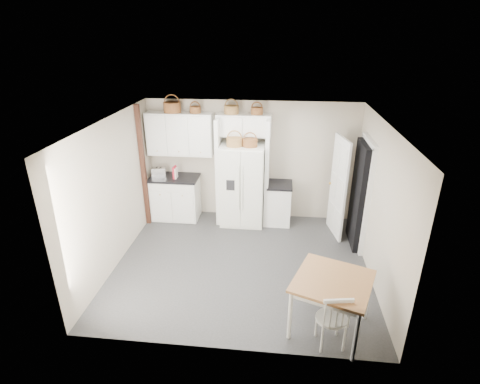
# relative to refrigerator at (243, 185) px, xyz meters

# --- Properties ---
(floor) EXTENTS (4.50, 4.50, 0.00)m
(floor) POSITION_rel_refrigerator_xyz_m (0.15, -1.63, -0.88)
(floor) COLOR #303030
(floor) RESTS_ON ground
(ceiling) EXTENTS (4.50, 4.50, 0.00)m
(ceiling) POSITION_rel_refrigerator_xyz_m (0.15, -1.63, 1.72)
(ceiling) COLOR white
(ceiling) RESTS_ON wall_back
(wall_back) EXTENTS (4.50, 0.00, 4.50)m
(wall_back) POSITION_rel_refrigerator_xyz_m (0.15, 0.37, 0.42)
(wall_back) COLOR #BAB2A2
(wall_back) RESTS_ON floor
(wall_left) EXTENTS (0.00, 4.00, 4.00)m
(wall_left) POSITION_rel_refrigerator_xyz_m (-2.10, -1.63, 0.42)
(wall_left) COLOR #BAB2A2
(wall_left) RESTS_ON floor
(wall_right) EXTENTS (0.00, 4.00, 4.00)m
(wall_right) POSITION_rel_refrigerator_xyz_m (2.40, -1.63, 0.42)
(wall_right) COLOR #BAB2A2
(wall_right) RESTS_ON floor
(refrigerator) EXTENTS (0.91, 0.73, 1.76)m
(refrigerator) POSITION_rel_refrigerator_xyz_m (0.00, 0.00, 0.00)
(refrigerator) COLOR white
(refrigerator) RESTS_ON floor
(base_cab_left) EXTENTS (1.01, 0.64, 0.94)m
(base_cab_left) POSITION_rel_refrigerator_xyz_m (-1.50, 0.07, -0.41)
(base_cab_left) COLOR white
(base_cab_left) RESTS_ON floor
(base_cab_right) EXTENTS (0.49, 0.59, 0.87)m
(base_cab_right) POSITION_rel_refrigerator_xyz_m (0.79, 0.07, -0.44)
(base_cab_right) COLOR white
(base_cab_right) RESTS_ON floor
(dining_table) EXTENTS (1.27, 1.27, 0.83)m
(dining_table) POSITION_rel_refrigerator_xyz_m (1.54, -3.08, -0.47)
(dining_table) COLOR olive
(dining_table) RESTS_ON floor
(windsor_chair) EXTENTS (0.48, 0.45, 0.87)m
(windsor_chair) POSITION_rel_refrigerator_xyz_m (1.53, -3.38, -0.45)
(windsor_chair) COLOR white
(windsor_chair) RESTS_ON floor
(counter_left) EXTENTS (1.05, 0.68, 0.04)m
(counter_left) POSITION_rel_refrigerator_xyz_m (-1.50, 0.07, 0.08)
(counter_left) COLOR black
(counter_left) RESTS_ON base_cab_left
(counter_right) EXTENTS (0.53, 0.63, 0.04)m
(counter_right) POSITION_rel_refrigerator_xyz_m (0.79, 0.07, 0.01)
(counter_right) COLOR black
(counter_right) RESTS_ON base_cab_right
(toaster) EXTENTS (0.32, 0.23, 0.20)m
(toaster) POSITION_rel_refrigerator_xyz_m (-1.83, 0.04, 0.20)
(toaster) COLOR silver
(toaster) RESTS_ON counter_left
(cookbook_red) EXTENTS (0.05, 0.18, 0.26)m
(cookbook_red) POSITION_rel_refrigerator_xyz_m (-1.47, -0.01, 0.23)
(cookbook_red) COLOR red
(cookbook_red) RESTS_ON counter_left
(cookbook_cream) EXTENTS (0.04, 0.15, 0.22)m
(cookbook_cream) POSITION_rel_refrigerator_xyz_m (-1.44, -0.01, 0.21)
(cookbook_cream) COLOR silver
(cookbook_cream) RESTS_ON counter_left
(basket_upper_b) EXTENTS (0.36, 0.36, 0.21)m
(basket_upper_b) POSITION_rel_refrigerator_xyz_m (-1.48, 0.20, 1.58)
(basket_upper_b) COLOR brown
(basket_upper_b) RESTS_ON upper_cabinet
(basket_upper_c) EXTENTS (0.23, 0.23, 0.13)m
(basket_upper_c) POSITION_rel_refrigerator_xyz_m (-1.00, 0.20, 1.54)
(basket_upper_c) COLOR brown
(basket_upper_c) RESTS_ON upper_cabinet
(basket_bridge_a) EXTENTS (0.30, 0.30, 0.17)m
(basket_bridge_a) POSITION_rel_refrigerator_xyz_m (-0.25, 0.20, 1.55)
(basket_bridge_a) COLOR brown
(basket_bridge_a) RESTS_ON bridge_cabinet
(basket_bridge_b) EXTENTS (0.24, 0.24, 0.14)m
(basket_bridge_b) POSITION_rel_refrigerator_xyz_m (0.26, 0.20, 1.54)
(basket_bridge_b) COLOR brown
(basket_bridge_b) RESTS_ON bridge_cabinet
(basket_fridge_a) EXTENTS (0.33, 0.33, 0.18)m
(basket_fridge_a) POSITION_rel_refrigerator_xyz_m (-0.16, -0.10, 0.97)
(basket_fridge_a) COLOR brown
(basket_fridge_a) RESTS_ON refrigerator
(basket_fridge_b) EXTENTS (0.30, 0.30, 0.16)m
(basket_fridge_b) POSITION_rel_refrigerator_xyz_m (0.16, -0.10, 0.96)
(basket_fridge_b) COLOR brown
(basket_fridge_b) RESTS_ON refrigerator
(upper_cabinet) EXTENTS (1.40, 0.34, 0.90)m
(upper_cabinet) POSITION_rel_refrigerator_xyz_m (-1.35, 0.20, 1.02)
(upper_cabinet) COLOR white
(upper_cabinet) RESTS_ON wall_back
(bridge_cabinet) EXTENTS (1.12, 0.34, 0.45)m
(bridge_cabinet) POSITION_rel_refrigerator_xyz_m (-0.00, 0.20, 1.25)
(bridge_cabinet) COLOR white
(bridge_cabinet) RESTS_ON wall_back
(fridge_panel_left) EXTENTS (0.08, 0.60, 2.30)m
(fridge_panel_left) POSITION_rel_refrigerator_xyz_m (-0.51, 0.07, 0.27)
(fridge_panel_left) COLOR white
(fridge_panel_left) RESTS_ON floor
(fridge_panel_right) EXTENTS (0.08, 0.60, 2.30)m
(fridge_panel_right) POSITION_rel_refrigerator_xyz_m (0.51, 0.07, 0.27)
(fridge_panel_right) COLOR white
(fridge_panel_right) RESTS_ON floor
(trim_post) EXTENTS (0.09, 0.09, 2.60)m
(trim_post) POSITION_rel_refrigerator_xyz_m (-2.05, -0.28, 0.42)
(trim_post) COLOR #411C14
(trim_post) RESTS_ON floor
(doorway_void) EXTENTS (0.18, 0.85, 2.05)m
(doorway_void) POSITION_rel_refrigerator_xyz_m (2.31, -0.63, 0.15)
(doorway_void) COLOR black
(doorway_void) RESTS_ON floor
(door_slab) EXTENTS (0.21, 0.79, 2.05)m
(door_slab) POSITION_rel_refrigerator_xyz_m (1.95, -0.30, 0.15)
(door_slab) COLOR white
(door_slab) RESTS_ON floor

